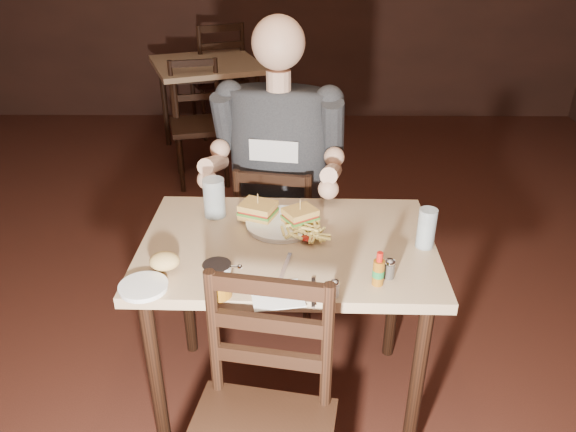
{
  "coord_description": "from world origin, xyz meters",
  "views": [
    {
      "loc": [
        0.22,
        -1.97,
        1.82
      ],
      "look_at": [
        0.2,
        -0.19,
        0.85
      ],
      "focal_mm": 35.0,
      "sensor_mm": 36.0,
      "label": 1
    }
  ],
  "objects_px": {
    "bg_chair_far": "(217,78)",
    "hot_sauce": "(379,269)",
    "main_table": "(288,264)",
    "glass_left": "(214,198)",
    "side_plate": "(144,288)",
    "diner": "(277,139)",
    "dinner_plate": "(281,225)",
    "bg_chair_near": "(199,125)",
    "glass_right": "(426,228)",
    "bg_table": "(207,73)",
    "chair_far": "(280,237)",
    "syrup_dispenser": "(218,280)"
  },
  "relations": [
    {
      "from": "main_table",
      "to": "bg_chair_near",
      "type": "relative_size",
      "value": 1.22
    },
    {
      "from": "chair_far",
      "to": "diner",
      "type": "relative_size",
      "value": 0.82
    },
    {
      "from": "dinner_plate",
      "to": "glass_right",
      "type": "relative_size",
      "value": 1.78
    },
    {
      "from": "main_table",
      "to": "glass_left",
      "type": "bearing_deg",
      "value": 145.19
    },
    {
      "from": "glass_right",
      "to": "bg_chair_near",
      "type": "bearing_deg",
      "value": 117.6
    },
    {
      "from": "bg_table",
      "to": "chair_far",
      "type": "xyz_separation_m",
      "value": [
        0.63,
        -2.12,
        -0.26
      ]
    },
    {
      "from": "main_table",
      "to": "syrup_dispenser",
      "type": "relative_size",
      "value": 9.44
    },
    {
      "from": "side_plate",
      "to": "bg_chair_near",
      "type": "bearing_deg",
      "value": 94.95
    },
    {
      "from": "hot_sauce",
      "to": "bg_chair_far",
      "type": "bearing_deg",
      "value": 105.14
    },
    {
      "from": "bg_chair_far",
      "to": "hot_sauce",
      "type": "xyz_separation_m",
      "value": [
        0.96,
        -3.55,
        0.33
      ]
    },
    {
      "from": "chair_far",
      "to": "hot_sauce",
      "type": "xyz_separation_m",
      "value": [
        0.33,
        -0.87,
        0.41
      ]
    },
    {
      "from": "bg_chair_far",
      "to": "diner",
      "type": "xyz_separation_m",
      "value": [
        0.62,
        -2.72,
        0.45
      ]
    },
    {
      "from": "main_table",
      "to": "syrup_dispenser",
      "type": "height_order",
      "value": "syrup_dispenser"
    },
    {
      "from": "side_plate",
      "to": "syrup_dispenser",
      "type": "bearing_deg",
      "value": -6.49
    },
    {
      "from": "bg_chair_near",
      "to": "glass_right",
      "type": "bearing_deg",
      "value": -76.33
    },
    {
      "from": "main_table",
      "to": "dinner_plate",
      "type": "distance_m",
      "value": 0.16
    },
    {
      "from": "glass_right",
      "to": "side_plate",
      "type": "height_order",
      "value": "glass_right"
    },
    {
      "from": "bg_table",
      "to": "side_plate",
      "type": "height_order",
      "value": "side_plate"
    },
    {
      "from": "bg_chair_near",
      "to": "main_table",
      "type": "bearing_deg",
      "value": -86.92
    },
    {
      "from": "bg_chair_near",
      "to": "glass_left",
      "type": "xyz_separation_m",
      "value": [
        0.38,
        -1.99,
        0.41
      ]
    },
    {
      "from": "chair_far",
      "to": "diner",
      "type": "bearing_deg",
      "value": 90.0
    },
    {
      "from": "glass_right",
      "to": "side_plate",
      "type": "relative_size",
      "value": 0.97
    },
    {
      "from": "glass_left",
      "to": "side_plate",
      "type": "height_order",
      "value": "glass_left"
    },
    {
      "from": "syrup_dispenser",
      "to": "side_plate",
      "type": "bearing_deg",
      "value": 174.71
    },
    {
      "from": "glass_right",
      "to": "hot_sauce",
      "type": "bearing_deg",
      "value": -130.3
    },
    {
      "from": "bg_table",
      "to": "bg_chair_far",
      "type": "distance_m",
      "value": 0.58
    },
    {
      "from": "bg_chair_near",
      "to": "dinner_plate",
      "type": "xyz_separation_m",
      "value": [
        0.64,
        -2.07,
        0.34
      ]
    },
    {
      "from": "diner",
      "to": "glass_left",
      "type": "xyz_separation_m",
      "value": [
        -0.24,
        -0.37,
        -0.1
      ]
    },
    {
      "from": "bg_chair_near",
      "to": "hot_sauce",
      "type": "xyz_separation_m",
      "value": [
        0.96,
        -2.45,
        0.39
      ]
    },
    {
      "from": "bg_table",
      "to": "diner",
      "type": "distance_m",
      "value": 2.28
    },
    {
      "from": "diner",
      "to": "glass_right",
      "type": "height_order",
      "value": "diner"
    },
    {
      "from": "bg_chair_far",
      "to": "hot_sauce",
      "type": "relative_size",
      "value": 8.36
    },
    {
      "from": "glass_left",
      "to": "side_plate",
      "type": "distance_m",
      "value": 0.52
    },
    {
      "from": "dinner_plate",
      "to": "side_plate",
      "type": "relative_size",
      "value": 1.72
    },
    {
      "from": "main_table",
      "to": "glass_left",
      "type": "xyz_separation_m",
      "value": [
        -0.29,
        0.2,
        0.17
      ]
    },
    {
      "from": "side_plate",
      "to": "glass_right",
      "type": "bearing_deg",
      "value": 15.86
    },
    {
      "from": "main_table",
      "to": "diner",
      "type": "height_order",
      "value": "diner"
    },
    {
      "from": "bg_chair_far",
      "to": "hot_sauce",
      "type": "height_order",
      "value": "bg_chair_far"
    },
    {
      "from": "syrup_dispenser",
      "to": "side_plate",
      "type": "relative_size",
      "value": 0.75
    },
    {
      "from": "bg_chair_far",
      "to": "glass_right",
      "type": "height_order",
      "value": "bg_chair_far"
    },
    {
      "from": "syrup_dispenser",
      "to": "bg_chair_far",
      "type": "bearing_deg",
      "value": 98.41
    },
    {
      "from": "bg_chair_far",
      "to": "main_table",
      "type": "bearing_deg",
      "value": 78.46
    },
    {
      "from": "hot_sauce",
      "to": "diner",
      "type": "bearing_deg",
      "value": 112.5
    },
    {
      "from": "main_table",
      "to": "syrup_dispenser",
      "type": "distance_m",
      "value": 0.41
    },
    {
      "from": "hot_sauce",
      "to": "syrup_dispenser",
      "type": "distance_m",
      "value": 0.51
    },
    {
      "from": "chair_far",
      "to": "hot_sauce",
      "type": "height_order",
      "value": "hot_sauce"
    },
    {
      "from": "side_plate",
      "to": "chair_far",
      "type": "bearing_deg",
      "value": 65.61
    },
    {
      "from": "dinner_plate",
      "to": "side_plate",
      "type": "height_order",
      "value": "dinner_plate"
    },
    {
      "from": "bg_chair_near",
      "to": "side_plate",
      "type": "distance_m",
      "value": 2.51
    },
    {
      "from": "glass_right",
      "to": "bg_chair_far",
      "type": "bearing_deg",
      "value": 109.25
    }
  ]
}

